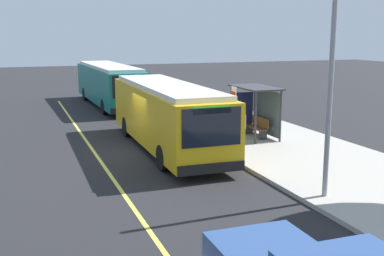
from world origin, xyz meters
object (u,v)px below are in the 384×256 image
(transit_bus_main, at_px, (167,114))
(waiting_bench, at_px, (257,127))
(route_sign_post, at_px, (234,110))
(transit_bus_second, at_px, (109,83))
(pedestrian_commuter, at_px, (241,126))

(transit_bus_main, bearing_deg, waiting_bench, 93.63)
(transit_bus_main, bearing_deg, route_sign_post, 50.50)
(transit_bus_second, bearing_deg, route_sign_post, 8.14)
(transit_bus_second, height_order, route_sign_post, same)
(transit_bus_second, bearing_deg, waiting_bench, 18.67)
(transit_bus_second, bearing_deg, transit_bus_main, -0.32)
(transit_bus_main, relative_size, route_sign_post, 3.87)
(transit_bus_main, xyz_separation_m, pedestrian_commuter, (1.43, 2.97, -0.50))
(transit_bus_main, bearing_deg, transit_bus_second, 179.68)
(transit_bus_second, distance_m, route_sign_post, 16.21)
(transit_bus_main, height_order, pedestrian_commuter, transit_bus_main)
(transit_bus_second, xyz_separation_m, waiting_bench, (13.78, 4.66, -0.98))
(transit_bus_main, distance_m, route_sign_post, 3.09)
(pedestrian_commuter, bearing_deg, transit_bus_main, -115.69)
(transit_bus_second, distance_m, pedestrian_commuter, 15.79)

